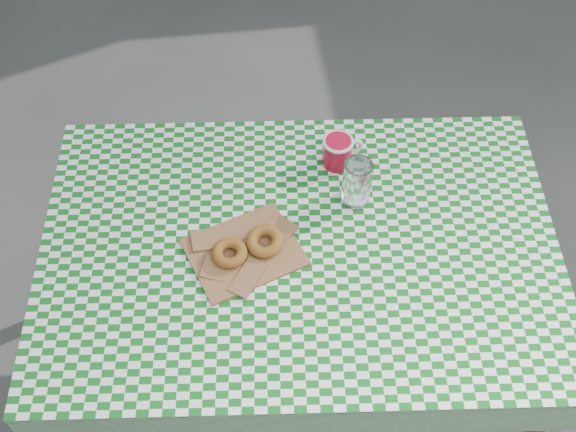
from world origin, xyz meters
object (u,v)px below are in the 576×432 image
(table, at_px, (298,319))
(drinking_glass, at_px, (357,183))
(coffee_mug, at_px, (337,152))
(paper_bag, at_px, (244,251))

(table, xyz_separation_m, drinking_glass, (0.17, 0.13, 0.45))
(coffee_mug, height_order, drinking_glass, drinking_glass)
(paper_bag, distance_m, drinking_glass, 0.34)
(table, distance_m, paper_bag, 0.41)
(paper_bag, height_order, coffee_mug, coffee_mug)
(drinking_glass, bearing_deg, table, -141.20)
(paper_bag, relative_size, drinking_glass, 1.97)
(table, bearing_deg, drinking_glass, 44.18)
(drinking_glass, bearing_deg, paper_bag, -155.81)
(paper_bag, relative_size, coffee_mug, 1.69)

